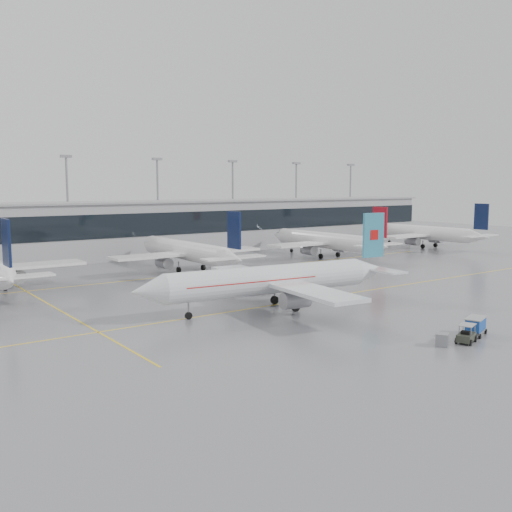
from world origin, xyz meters
TOP-DOWN VIEW (x-y plane):
  - ground at (0.00, 0.00)m, footprint 320.00×320.00m
  - taxi_line_main at (0.00, 0.00)m, footprint 120.00×0.25m
  - taxi_line_north at (0.00, 30.00)m, footprint 120.00×0.25m
  - taxi_line_cross at (-30.00, 15.00)m, footprint 0.25×60.00m
  - terminal at (0.00, 62.00)m, footprint 180.00×15.00m
  - terminal_glass at (0.00, 54.45)m, footprint 180.00×0.20m
  - terminal_roof at (0.00, 62.00)m, footprint 182.00×16.00m
  - light_masts at (0.00, 68.00)m, footprint 156.40×1.00m
  - air_canada_jet at (-6.81, -1.98)m, footprint 37.93×30.88m
  - parked_jet_c at (-0.00, 33.69)m, footprint 29.64×36.96m
  - parked_jet_d at (35.00, 33.69)m, footprint 29.64×36.96m
  - parked_jet_e at (70.00, 33.69)m, footprint 29.64×36.96m
  - baggage_tug at (-1.22, -26.09)m, footprint 3.88×2.33m
  - baggage_cart at (2.18, -24.91)m, footprint 3.53×2.67m
  - gse_unit at (-4.19, -25.38)m, footprint 1.68×1.65m

SIDE VIEW (x-z plane):
  - ground at x=0.00m, z-range 0.00..0.00m
  - taxi_line_main at x=0.00m, z-range 0.00..0.01m
  - taxi_line_north at x=0.00m, z-range 0.00..0.01m
  - taxi_line_cross at x=-30.00m, z-range 0.00..0.01m
  - gse_unit at x=-4.19m, z-range 0.00..1.27m
  - baggage_tug at x=-1.22m, z-range -0.27..1.58m
  - baggage_cart at x=2.18m, z-range 0.17..2.11m
  - parked_jet_c at x=0.00m, z-range -2.15..9.57m
  - parked_jet_d at x=35.00m, z-range -2.15..9.57m
  - parked_jet_e at x=70.00m, z-range -2.15..9.57m
  - air_canada_jet at x=-6.81m, z-range -2.19..9.87m
  - terminal at x=0.00m, z-range 0.00..12.00m
  - terminal_glass at x=0.00m, z-range 5.00..10.00m
  - terminal_roof at x=0.00m, z-range 12.00..12.40m
  - light_masts at x=0.00m, z-range 2.04..24.64m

